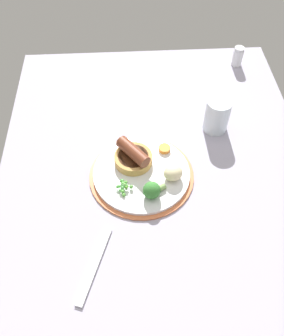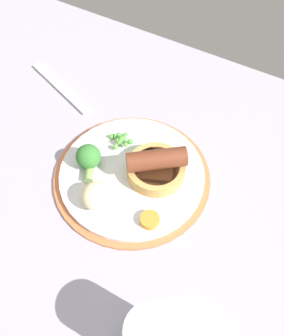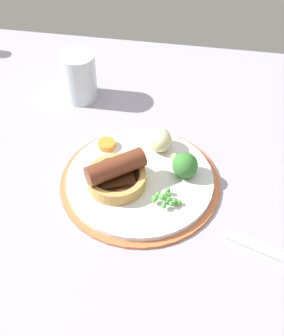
{
  "view_description": "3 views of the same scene",
  "coord_description": "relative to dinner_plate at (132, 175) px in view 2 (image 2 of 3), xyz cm",
  "views": [
    {
      "loc": [
        54.51,
        -7.09,
        77.69
      ],
      "look_at": [
        -2.35,
        -3.82,
        5.74
      ],
      "focal_mm": 40.0,
      "sensor_mm": 36.0,
      "label": 1
    },
    {
      "loc": [
        -20.68,
        25.18,
        55.61
      ],
      "look_at": [
        -3.5,
        -4.88,
        5.61
      ],
      "focal_mm": 40.0,
      "sensor_mm": 36.0,
      "label": 2
    },
    {
      "loc": [
        6.79,
        -55.12,
        59.88
      ],
      "look_at": [
        -1.86,
        -3.19,
        5.92
      ],
      "focal_mm": 50.0,
      "sensor_mm": 36.0,
      "label": 3
    }
  ],
  "objects": [
    {
      "name": "carrot_slice_0",
      "position": [
        -6.93,
        6.35,
        1.36
      ],
      "size": [
        3.42,
        3.42,
        1.06
      ],
      "primitive_type": "cylinder",
      "rotation": [
        0.0,
        0.0,
        2.99
      ],
      "color": "orange",
      "rests_on": "dinner_plate"
    },
    {
      "name": "pea_pile",
      "position": [
        4.69,
        -4.52,
        1.92
      ],
      "size": [
        4.63,
        4.09,
        1.92
      ],
      "color": "#62A747",
      "rests_on": "dinner_plate"
    },
    {
      "name": "fork",
      "position": [
        23.33,
        -11.24,
        -0.27
      ],
      "size": [
        17.51,
        7.5,
        0.6
      ],
      "primitive_type": "cube",
      "rotation": [
        0.0,
        0.0,
        -0.34
      ],
      "color": "silver",
      "rests_on": "dining_table"
    },
    {
      "name": "potato_chunk_0",
      "position": [
        2.17,
        7.53,
        2.69
      ],
      "size": [
        5.94,
        6.11,
        3.72
      ],
      "primitive_type": "ellipsoid",
      "rotation": [
        0.0,
        0.0,
        3.62
      ],
      "color": "beige",
      "rests_on": "dinner_plate"
    },
    {
      "name": "dinner_plate",
      "position": [
        0.0,
        0.0,
        0.0
      ],
      "size": [
        26.17,
        26.17,
        1.4
      ],
      "color": "#CC6B3D",
      "rests_on": "dining_table"
    },
    {
      "name": "dining_table",
      "position": [
        2.1,
        3.96,
        -2.07
      ],
      "size": [
        110.0,
        80.0,
        3.0
      ],
      "primitive_type": "cube",
      "color": "#9E99AD",
      "rests_on": "ground"
    },
    {
      "name": "broccoli_floret_near",
      "position": [
        6.94,
        2.17,
        2.81
      ],
      "size": [
        4.76,
        6.13,
        4.17
      ],
      "rotation": [
        0.0,
        0.0,
        5.22
      ],
      "color": "#387A33",
      "rests_on": "dinner_plate"
    },
    {
      "name": "sausage_pudding",
      "position": [
        -3.48,
        -1.88,
        2.84
      ],
      "size": [
        9.56,
        9.56,
        5.45
      ],
      "rotation": [
        0.0,
        0.0,
        0.66
      ],
      "color": "tan",
      "rests_on": "dinner_plate"
    }
  ]
}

